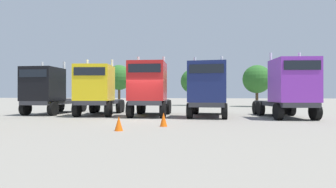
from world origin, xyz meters
TOP-DOWN VIEW (x-y plane):
  - ground at (0.00, 0.00)m, footprint 200.00×200.00m
  - semi_truck_black at (-8.35, 2.85)m, footprint 2.70×6.04m
  - semi_truck_yellow at (-4.05, 2.37)m, footprint 3.36×6.32m
  - semi_truck_red at (-0.08, 2.12)m, footprint 2.88×5.83m
  - semi_truck_navy at (4.00, 2.20)m, footprint 2.84×6.24m
  - semi_truck_purple at (9.22, 2.01)m, footprint 3.11×5.93m
  - traffic_cone_near at (1.86, -3.23)m, footprint 0.36×0.36m
  - traffic_cone_mid at (0.21, -4.96)m, footprint 0.36×0.36m
  - oak_far_left at (-8.66, 20.10)m, footprint 3.64×3.64m
  - oak_far_centre at (1.94, 21.50)m, footprint 3.49×3.49m
  - oak_far_right at (10.43, 19.06)m, footprint 3.67×3.67m

SIDE VIEW (x-z plane):
  - ground at x=0.00m, z-range 0.00..0.00m
  - traffic_cone_mid at x=0.21m, z-range 0.00..0.62m
  - traffic_cone_near at x=1.86m, z-range 0.00..0.69m
  - semi_truck_black at x=-8.35m, z-range -0.22..3.97m
  - semi_truck_yellow at x=-4.05m, z-range -0.22..4.00m
  - semi_truck_navy at x=4.00m, z-range -0.21..4.06m
  - semi_truck_purple at x=9.22m, z-range -0.23..4.15m
  - semi_truck_red at x=-0.08m, z-range -0.19..4.17m
  - oak_far_centre at x=1.94m, z-range 0.87..6.13m
  - oak_far_right at x=10.43m, z-range 0.86..6.28m
  - oak_far_left at x=-8.66m, z-range 1.10..6.99m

